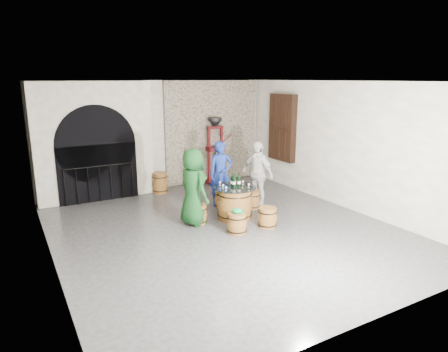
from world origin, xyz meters
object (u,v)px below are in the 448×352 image
barrel_stool_near_left (237,223)px  wine_bottle_right (232,181)px  corking_press (215,146)px  barrel_stool_near_right (268,217)px  barrel_stool_far (223,199)px  side_barrel (160,183)px  person_blue (221,174)px  barrel_stool_left (198,214)px  wine_bottle_left (234,182)px  person_white (257,174)px  person_green (193,187)px  barrel_stool_right (252,200)px  wine_bottle_center (239,181)px  barrel_table (235,203)px

barrel_stool_near_left → wine_bottle_right: bearing=65.8°
corking_press → wine_bottle_right: bearing=-110.3°
wine_bottle_right → barrel_stool_near_right: bearing=-68.0°
barrel_stool_far → side_barrel: size_ratio=0.74×
side_barrel → corking_press: bearing=5.6°
person_blue → barrel_stool_near_left: bearing=-93.5°
barrel_stool_left → wine_bottle_left: size_ratio=1.39×
person_white → person_green: bearing=-92.1°
barrel_stool_right → barrel_stool_near_right: (-0.43, -1.30, 0.00)m
barrel_stool_near_right → corking_press: corking_press is taller
person_green → barrel_stool_far: bearing=-68.0°
barrel_stool_right → side_barrel: side_barrel is taller
barrel_stool_near_right → wine_bottle_center: bearing=106.9°
barrel_stool_near_left → barrel_stool_far: bearing=70.6°
side_barrel → corking_press: (1.93, 0.19, 0.91)m
barrel_stool_left → barrel_stool_right: bearing=10.7°
wine_bottle_left → wine_bottle_center: size_ratio=1.00×
barrel_stool_left → barrel_stool_right: 1.72m
person_white → side_barrel: 3.00m
barrel_stool_near_right → wine_bottle_center: size_ratio=1.39×
barrel_stool_near_left → person_blue: size_ratio=0.27×
wine_bottle_left → person_blue: bearing=78.0°
barrel_stool_right → side_barrel: bearing=122.4°
person_green → barrel_stool_near_right: bearing=-136.2°
person_green → side_barrel: bearing=-14.9°
barrel_stool_near_left → side_barrel: side_barrel is taller
person_green → wine_bottle_left: 1.00m
barrel_stool_near_right → wine_bottle_left: wine_bottle_left is taller
barrel_table → barrel_stool_near_left: barrel_table is taller
barrel_stool_near_left → wine_bottle_left: 1.15m
barrel_stool_near_right → wine_bottle_right: bearing=112.0°
barrel_stool_far → barrel_stool_left: bearing=-145.0°
person_white → barrel_stool_far: bearing=-123.5°
barrel_stool_right → barrel_stool_near_left: bearing=-133.7°
barrel_stool_left → wine_bottle_center: size_ratio=1.39×
barrel_stool_left → wine_bottle_left: wine_bottle_left is taller
barrel_stool_near_right → wine_bottle_center: wine_bottle_center is taller
person_green → wine_bottle_left: bearing=-108.1°
barrel_stool_left → barrel_stool_near_right: (1.27, -0.98, 0.00)m
barrel_table → barrel_stool_left: 0.93m
person_white → wine_bottle_left: (-1.05, -0.58, 0.06)m
barrel_table → corking_press: 3.43m
barrel_table → side_barrel: barrel_table is taller
barrel_stool_near_right → side_barrel: side_barrel is taller
person_blue → person_green: bearing=-128.3°
barrel_stool_right → barrel_table: bearing=-149.9°
person_green → side_barrel: (0.22, 2.78, -0.58)m
wine_bottle_right → person_green: bearing=176.8°
barrel_stool_near_left → barrel_stool_near_right: bearing=-2.0°
barrel_stool_left → barrel_stool_right: size_ratio=1.00×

